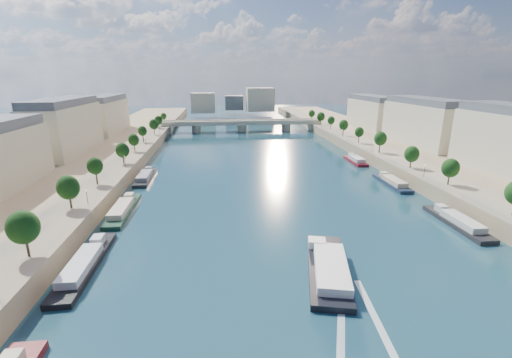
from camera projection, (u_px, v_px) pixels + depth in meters
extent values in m
plane|color=#0B2A34|center=(266.00, 183.00, 127.40)|extent=(700.00, 700.00, 0.00)
cube|color=#9E8460|center=(61.00, 183.00, 119.00)|extent=(44.00, 520.00, 5.00)
cube|color=#9E8460|center=(447.00, 171.00, 134.35)|extent=(44.00, 520.00, 5.00)
cube|color=gray|center=(105.00, 175.00, 119.86)|extent=(14.00, 520.00, 0.10)
cube|color=gray|center=(412.00, 165.00, 132.02)|extent=(14.00, 520.00, 0.10)
cylinder|color=#382B1E|center=(20.00, 250.00, 64.37)|extent=(0.50, 0.50, 3.82)
ellipsoid|color=black|center=(16.00, 232.00, 63.33)|extent=(4.80, 4.80, 5.52)
cylinder|color=#382B1E|center=(71.00, 204.00, 87.20)|extent=(0.50, 0.50, 3.82)
ellipsoid|color=black|center=(69.00, 191.00, 86.16)|extent=(4.80, 4.80, 5.52)
cylinder|color=#382B1E|center=(101.00, 177.00, 110.02)|extent=(0.50, 0.50, 3.82)
ellipsoid|color=black|center=(100.00, 167.00, 108.98)|extent=(4.80, 4.80, 5.52)
cylinder|color=#382B1E|center=(121.00, 160.00, 132.85)|extent=(0.50, 0.50, 3.82)
ellipsoid|color=black|center=(120.00, 151.00, 131.81)|extent=(4.80, 4.80, 5.52)
cylinder|color=#382B1E|center=(135.00, 148.00, 155.68)|extent=(0.50, 0.50, 3.82)
ellipsoid|color=black|center=(134.00, 140.00, 154.64)|extent=(4.80, 4.80, 5.52)
cylinder|color=#382B1E|center=(145.00, 138.00, 178.51)|extent=(0.50, 0.50, 3.82)
ellipsoid|color=black|center=(145.00, 132.00, 177.46)|extent=(4.80, 4.80, 5.52)
cylinder|color=#382B1E|center=(153.00, 131.00, 201.33)|extent=(0.50, 0.50, 3.82)
ellipsoid|color=black|center=(153.00, 125.00, 200.29)|extent=(4.80, 4.80, 5.52)
cylinder|color=#382B1E|center=(160.00, 126.00, 224.16)|extent=(0.50, 0.50, 3.82)
ellipsoid|color=black|center=(159.00, 120.00, 223.12)|extent=(4.80, 4.80, 5.52)
cylinder|color=#382B1E|center=(165.00, 121.00, 246.99)|extent=(0.50, 0.50, 3.82)
ellipsoid|color=black|center=(165.00, 116.00, 245.95)|extent=(4.80, 4.80, 5.52)
cylinder|color=#382B1E|center=(452.00, 181.00, 106.53)|extent=(0.50, 0.50, 3.82)
ellipsoid|color=black|center=(454.00, 170.00, 105.49)|extent=(4.80, 4.80, 5.52)
cylinder|color=#382B1E|center=(411.00, 162.00, 129.36)|extent=(0.50, 0.50, 3.82)
ellipsoid|color=black|center=(412.00, 153.00, 128.32)|extent=(4.80, 4.80, 5.52)
cylinder|color=#382B1E|center=(381.00, 149.00, 152.19)|extent=(0.50, 0.50, 3.82)
ellipsoid|color=black|center=(382.00, 141.00, 151.15)|extent=(4.80, 4.80, 5.52)
cylinder|color=#382B1E|center=(360.00, 140.00, 175.02)|extent=(0.50, 0.50, 3.82)
ellipsoid|color=black|center=(360.00, 133.00, 173.97)|extent=(4.80, 4.80, 5.52)
cylinder|color=#382B1E|center=(343.00, 132.00, 197.84)|extent=(0.50, 0.50, 3.82)
ellipsoid|color=black|center=(344.00, 126.00, 196.80)|extent=(4.80, 4.80, 5.52)
cylinder|color=#382B1E|center=(330.00, 126.00, 220.67)|extent=(0.50, 0.50, 3.82)
ellipsoid|color=black|center=(330.00, 121.00, 219.63)|extent=(4.80, 4.80, 5.52)
cylinder|color=#382B1E|center=(319.00, 122.00, 243.50)|extent=(0.50, 0.50, 3.82)
ellipsoid|color=black|center=(320.00, 117.00, 242.46)|extent=(4.80, 4.80, 5.52)
cylinder|color=#382B1E|center=(311.00, 118.00, 266.32)|extent=(0.50, 0.50, 3.82)
ellipsoid|color=black|center=(311.00, 113.00, 265.28)|extent=(4.80, 4.80, 5.52)
cylinder|color=black|center=(87.00, 198.00, 91.24)|extent=(0.14, 0.14, 4.00)
sphere|color=#FFE5B2|center=(86.00, 191.00, 90.63)|extent=(0.36, 0.36, 0.36)
cylinder|color=black|center=(125.00, 162.00, 129.29)|extent=(0.14, 0.14, 4.00)
sphere|color=#FFE5B2|center=(124.00, 157.00, 128.68)|extent=(0.36, 0.36, 0.36)
cylinder|color=black|center=(146.00, 142.00, 167.33)|extent=(0.14, 0.14, 4.00)
sphere|color=#FFE5B2|center=(145.00, 138.00, 166.72)|extent=(0.36, 0.36, 0.36)
cylinder|color=black|center=(159.00, 130.00, 205.38)|extent=(0.14, 0.14, 4.00)
sphere|color=#FFE5B2|center=(159.00, 127.00, 204.77)|extent=(0.36, 0.36, 0.36)
cylinder|color=black|center=(424.00, 171.00, 116.70)|extent=(0.14, 0.14, 4.00)
sphere|color=#FFE5B2|center=(425.00, 165.00, 116.10)|extent=(0.36, 0.36, 0.36)
cylinder|color=black|center=(373.00, 148.00, 154.75)|extent=(0.14, 0.14, 4.00)
sphere|color=#FFE5B2|center=(374.00, 143.00, 154.14)|extent=(0.36, 0.36, 0.36)
cylinder|color=black|center=(342.00, 134.00, 192.80)|extent=(0.14, 0.14, 4.00)
sphere|color=#FFE5B2|center=(342.00, 130.00, 192.19)|extent=(0.36, 0.36, 0.36)
cylinder|color=black|center=(321.00, 124.00, 230.84)|extent=(0.14, 0.14, 4.00)
sphere|color=#FFE5B2|center=(322.00, 121.00, 230.23)|extent=(0.36, 0.36, 0.36)
cube|color=beige|center=(66.00, 130.00, 152.99)|extent=(16.00, 52.00, 20.00)
cube|color=#474C54|center=(61.00, 104.00, 149.63)|extent=(14.72, 50.44, 3.20)
cube|color=beige|center=(105.00, 116.00, 208.16)|extent=(16.00, 52.00, 20.00)
cube|color=#474C54|center=(103.00, 96.00, 204.79)|extent=(14.72, 50.44, 3.20)
cube|color=beige|center=(423.00, 124.00, 171.11)|extent=(16.00, 52.00, 20.00)
cube|color=#474C54|center=(426.00, 101.00, 167.75)|extent=(14.72, 50.44, 3.20)
cube|color=beige|center=(372.00, 112.00, 226.28)|extent=(16.00, 52.00, 20.00)
cube|color=#474C54|center=(374.00, 94.00, 222.92)|extent=(14.72, 50.44, 3.20)
cube|color=beige|center=(203.00, 103.00, 319.89)|extent=(22.00, 18.00, 18.00)
cube|color=beige|center=(260.00, 99.00, 334.68)|extent=(26.00, 20.00, 22.00)
cube|color=#474C54|center=(234.00, 103.00, 347.44)|extent=(18.00, 16.00, 14.00)
cube|color=#C1B79E|center=(242.00, 123.00, 242.87)|extent=(112.00, 11.00, 2.20)
cube|color=#C1B79E|center=(242.00, 122.00, 237.68)|extent=(112.00, 0.80, 0.90)
cube|color=#C1B79E|center=(241.00, 120.00, 247.19)|extent=(112.00, 0.80, 0.90)
cylinder|color=#C1B79E|center=(197.00, 129.00, 240.53)|extent=(6.40, 6.40, 5.00)
cylinder|color=#C1B79E|center=(242.00, 128.00, 243.95)|extent=(6.40, 6.40, 5.00)
cylinder|color=#C1B79E|center=(286.00, 127.00, 247.36)|extent=(6.40, 6.40, 5.00)
cube|color=#C1B79E|center=(168.00, 129.00, 238.40)|extent=(6.00, 12.00, 5.00)
cube|color=#C1B79E|center=(313.00, 127.00, 249.49)|extent=(6.00, 12.00, 5.00)
cube|color=black|center=(327.00, 269.00, 69.89)|extent=(13.61, 27.65, 1.90)
cube|color=white|center=(331.00, 267.00, 67.34)|extent=(10.10, 18.27, 1.71)
cube|color=white|center=(317.00, 243.00, 76.94)|extent=(4.44, 3.99, 1.80)
cube|color=silver|center=(341.00, 331.00, 53.47)|extent=(10.23, 24.77, 0.04)
cube|color=silver|center=(380.00, 328.00, 54.16)|extent=(4.14, 25.97, 0.04)
cube|color=black|center=(86.00, 266.00, 71.23)|extent=(5.00, 27.72, 1.80)
cube|color=silver|center=(81.00, 264.00, 68.62)|extent=(4.10, 15.25, 1.60)
cube|color=silver|center=(98.00, 240.00, 78.62)|extent=(2.50, 3.33, 1.80)
cube|color=#183C28|center=(123.00, 211.00, 100.10)|extent=(5.00, 26.12, 1.80)
cube|color=beige|center=(121.00, 208.00, 97.62)|extent=(4.10, 14.37, 1.60)
cube|color=beige|center=(129.00, 196.00, 107.04)|extent=(2.50, 3.13, 1.80)
cube|color=black|center=(146.00, 178.00, 132.14)|extent=(5.00, 23.55, 1.80)
cube|color=gray|center=(144.00, 175.00, 129.85)|extent=(4.10, 12.95, 1.60)
cube|color=gray|center=(149.00, 169.00, 138.34)|extent=(2.50, 2.83, 1.80)
cube|color=black|center=(457.00, 224.00, 91.40)|extent=(5.00, 23.46, 1.80)
cube|color=beige|center=(462.00, 221.00, 89.12)|extent=(4.10, 12.91, 1.60)
cube|color=beige|center=(441.00, 208.00, 97.57)|extent=(2.50, 2.82, 1.80)
cube|color=#1A273A|center=(392.00, 184.00, 125.15)|extent=(5.00, 21.73, 1.80)
cube|color=#C8B696|center=(395.00, 181.00, 123.01)|extent=(4.10, 11.95, 1.60)
cube|color=#C8B696|center=(384.00, 174.00, 130.83)|extent=(2.50, 2.61, 1.80)
cube|color=maroon|center=(355.00, 162.00, 157.76)|extent=(5.00, 18.59, 1.80)
cube|color=silver|center=(357.00, 159.00, 155.85)|extent=(4.10, 10.22, 1.60)
cube|color=silver|center=(351.00, 155.00, 162.54)|extent=(2.50, 2.23, 1.80)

